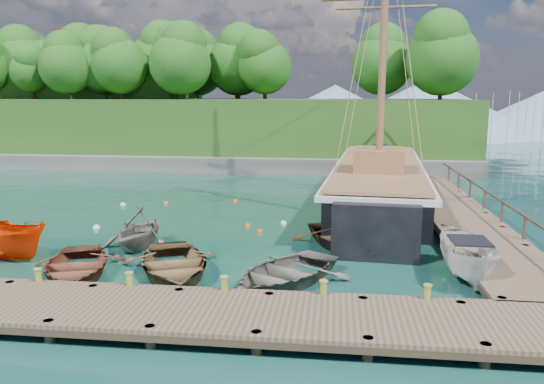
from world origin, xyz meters
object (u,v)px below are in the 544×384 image
at_px(rowboat_2, 174,275).
at_px(schooner, 378,189).
at_px(rowboat_0, 76,276).
at_px(rowboat_3, 284,283).
at_px(cabin_boat_white, 467,279).
at_px(motorboat_orange, 4,258).
at_px(rowboat_1, 139,248).
at_px(rowboat_4, 342,246).

xyz_separation_m(rowboat_2, schooner, (8.23, 12.73, 1.10)).
xyz_separation_m(rowboat_0, schooner, (11.70, 13.26, 1.10)).
xyz_separation_m(rowboat_3, cabin_boat_white, (6.43, 1.15, 0.00)).
xyz_separation_m(rowboat_2, motorboat_orange, (-7.36, 1.13, 0.00)).
distance_m(rowboat_3, schooner, 13.77).
relative_size(rowboat_3, motorboat_orange, 1.07).
distance_m(rowboat_1, schooner, 14.43).
height_order(rowboat_1, cabin_boat_white, rowboat_1).
bearing_deg(rowboat_3, rowboat_2, -152.76).
height_order(rowboat_0, schooner, schooner).
height_order(rowboat_2, motorboat_orange, motorboat_orange).
bearing_deg(schooner, rowboat_2, -118.01).
bearing_deg(motorboat_orange, rowboat_1, -49.95).
distance_m(rowboat_1, motorboat_orange, 5.26).
bearing_deg(schooner, rowboat_4, -99.40).
xyz_separation_m(rowboat_1, rowboat_2, (2.50, -3.15, 0.00)).
xyz_separation_m(rowboat_1, cabin_boat_white, (12.98, -2.33, 0.00)).
bearing_deg(rowboat_3, rowboat_4, 98.61).
bearing_deg(rowboat_4, rowboat_0, -177.85).
xyz_separation_m(motorboat_orange, schooner, (15.58, 11.60, 1.10)).
distance_m(rowboat_3, cabin_boat_white, 6.53).
distance_m(rowboat_0, rowboat_1, 3.80).
xyz_separation_m(rowboat_4, motorboat_orange, (-13.47, -3.30, 0.00)).
bearing_deg(rowboat_4, schooner, 50.59).
distance_m(rowboat_0, rowboat_2, 3.51).
bearing_deg(rowboat_1, rowboat_3, -23.99).
xyz_separation_m(rowboat_0, rowboat_3, (7.52, 0.18, 0.00)).
bearing_deg(rowboat_4, motorboat_orange, 168.60).
bearing_deg(cabin_boat_white, rowboat_1, 170.65).
height_order(rowboat_2, cabin_boat_white, cabin_boat_white).
bearing_deg(rowboat_3, rowboat_0, -146.57).
bearing_deg(rowboat_4, rowboat_2, -169.25).
distance_m(rowboat_3, rowboat_4, 5.20).
height_order(rowboat_4, schooner, schooner).
distance_m(rowboat_1, rowboat_2, 4.02).
height_order(motorboat_orange, cabin_boat_white, motorboat_orange).
distance_m(rowboat_4, schooner, 8.64).
height_order(rowboat_0, rowboat_4, rowboat_4).
height_order(rowboat_2, rowboat_3, rowboat_2).
bearing_deg(cabin_boat_white, schooner, 101.56).
bearing_deg(motorboat_orange, rowboat_2, -81.21).
relative_size(cabin_boat_white, schooner, 0.16).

